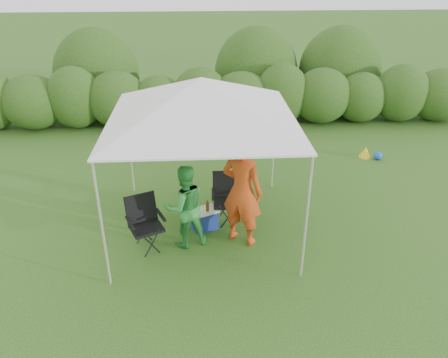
{
  "coord_description": "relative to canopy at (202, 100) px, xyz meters",
  "views": [
    {
      "loc": [
        -0.05,
        -6.39,
        4.58
      ],
      "look_at": [
        0.36,
        0.4,
        1.05
      ],
      "focal_mm": 35.0,
      "sensor_mm": 36.0,
      "label": 1
    }
  ],
  "objects": [
    {
      "name": "ground",
      "position": [
        0.0,
        -0.5,
        -2.46
      ],
      "size": [
        70.0,
        70.0,
        0.0
      ],
      "primitive_type": "plane",
      "color": "#39641F"
    },
    {
      "name": "hedge",
      "position": [
        0.12,
        5.5,
        -1.64
      ],
      "size": [
        16.03,
        1.53,
        1.8
      ],
      "color": "#2F5319",
      "rests_on": "ground"
    },
    {
      "name": "canopy",
      "position": [
        0.0,
        0.0,
        0.0
      ],
      "size": [
        3.1,
        3.1,
        2.83
      ],
      "color": "silver",
      "rests_on": "ground"
    },
    {
      "name": "chair_right",
      "position": [
        0.44,
        0.25,
        -1.93
      ],
      "size": [
        0.6,
        0.54,
        0.95
      ],
      "rotation": [
        0.0,
        0.0,
        -0.02
      ],
      "color": "black",
      "rests_on": "ground"
    },
    {
      "name": "chair_left",
      "position": [
        -1.04,
        -0.52,
        -1.93
      ],
      "size": [
        0.72,
        0.7,
        0.95
      ],
      "rotation": [
        0.0,
        0.0,
        0.42
      ],
      "color": "black",
      "rests_on": "ground"
    },
    {
      "name": "man",
      "position": [
        0.64,
        -0.46,
        -1.46
      ],
      "size": [
        0.87,
        0.79,
        2.0
      ],
      "primitive_type": "imported",
      "rotation": [
        0.0,
        0.0,
        2.59
      ],
      "color": "#CF4217",
      "rests_on": "ground"
    },
    {
      "name": "woman",
      "position": [
        -0.33,
        -0.51,
        -1.71
      ],
      "size": [
        0.88,
        0.78,
        1.51
      ],
      "primitive_type": "imported",
      "rotation": [
        0.0,
        0.0,
        3.48
      ],
      "color": "green",
      "rests_on": "ground"
    },
    {
      "name": "cooler",
      "position": [
        -0.0,
        -0.05,
        -2.26
      ],
      "size": [
        0.57,
        0.5,
        0.39
      ],
      "rotation": [
        0.0,
        0.0,
        0.43
      ],
      "color": "navy",
      "rests_on": "ground"
    },
    {
      "name": "bottle",
      "position": [
        0.06,
        -0.09,
        -1.96
      ],
      "size": [
        0.06,
        0.06,
        0.23
      ],
      "primitive_type": "cylinder",
      "color": "#592D0C",
      "rests_on": "cooler"
    },
    {
      "name": "lawn_toy",
      "position": [
        4.17,
        2.88,
        -2.34
      ],
      "size": [
        0.52,
        0.43,
        0.26
      ],
      "color": "yellow",
      "rests_on": "ground"
    }
  ]
}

